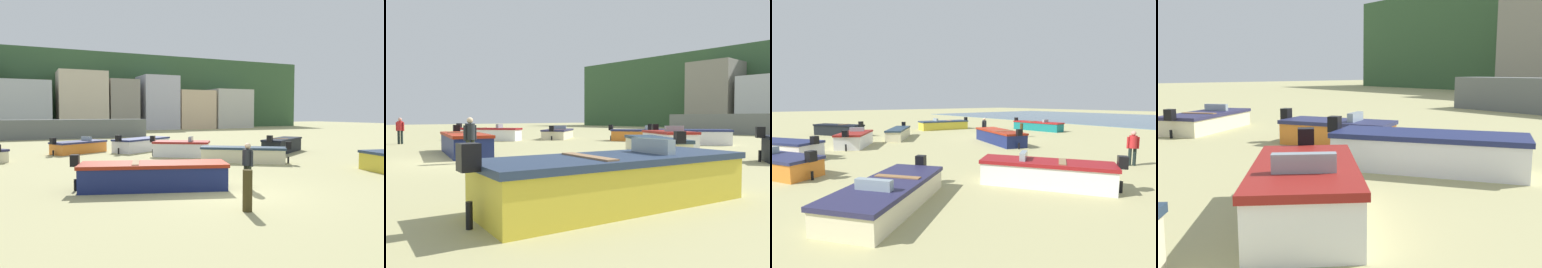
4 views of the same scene
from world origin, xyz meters
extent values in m
plane|color=tan|center=(0.00, 0.00, 0.00)|extent=(160.00, 160.00, 0.00)
cube|color=#365734|center=(0.00, 66.00, 6.33)|extent=(90.00, 32.00, 12.67)
cube|color=slate|center=(-1.73, 30.00, 0.99)|extent=(15.89, 2.40, 1.99)
cube|color=#B5BAC2|center=(-5.98, 46.54, 3.63)|extent=(6.82, 5.08, 7.26)
cube|color=beige|center=(1.84, 47.24, 4.45)|extent=(7.01, 6.49, 8.91)
cube|color=gray|center=(7.87, 46.97, 3.93)|extent=(4.53, 5.95, 7.86)
cube|color=#B8B8C9|center=(13.94, 47.46, 4.35)|extent=(5.78, 6.91, 8.69)
cube|color=beige|center=(20.25, 47.45, 3.24)|extent=(6.38, 6.90, 6.49)
cube|color=beige|center=(27.40, 47.43, 3.42)|extent=(7.18, 6.85, 6.83)
cube|color=black|center=(9.71, 9.32, 0.42)|extent=(4.42, 3.46, 0.84)
cube|color=black|center=(9.71, 9.32, 0.90)|extent=(4.55, 3.58, 0.12)
cube|color=black|center=(7.69, 8.03, 1.08)|extent=(0.41, 0.42, 0.40)
cylinder|color=black|center=(7.69, 8.03, 0.21)|extent=(0.14, 0.14, 0.42)
cube|color=olive|center=(9.24, 9.02, 0.95)|extent=(0.78, 1.04, 0.08)
cube|color=beige|center=(4.47, 6.09, 0.36)|extent=(4.27, 3.47, 0.72)
cube|color=#24364A|center=(4.47, 6.09, 0.78)|extent=(4.40, 3.59, 0.12)
cube|color=black|center=(6.43, 4.71, 0.96)|extent=(0.41, 0.42, 0.40)
cylinder|color=black|center=(6.43, 4.71, 0.18)|extent=(0.14, 0.14, 0.36)
cube|color=white|center=(2.54, 10.05, 0.41)|extent=(3.61, 3.07, 0.82)
cube|color=maroon|center=(2.54, 10.05, 0.88)|extent=(3.74, 3.19, 0.12)
cube|color=black|center=(0.99, 11.02, 1.06)|extent=(0.41, 0.42, 0.40)
cylinder|color=black|center=(0.99, 11.02, 0.21)|extent=(0.14, 0.14, 0.41)
cube|color=#8C9EA8|center=(3.03, 9.74, 1.08)|extent=(0.66, 0.89, 0.28)
cube|color=white|center=(1.30, 14.29, 0.39)|extent=(4.59, 3.79, 0.79)
cube|color=navy|center=(1.30, 14.29, 0.85)|extent=(4.72, 3.92, 0.12)
cube|color=black|center=(-0.72, 12.93, 1.03)|extent=(0.41, 0.42, 0.40)
cylinder|color=black|center=(-0.72, 12.93, 0.20)|extent=(0.14, 0.14, 0.39)
cube|color=navy|center=(-2.20, 1.43, 0.41)|extent=(5.24, 2.95, 0.81)
cube|color=maroon|center=(-2.20, 1.43, 0.87)|extent=(5.36, 3.06, 0.12)
cube|color=black|center=(-4.76, 2.25, 1.05)|extent=(0.36, 0.39, 0.40)
cylinder|color=black|center=(-4.76, 2.25, 0.20)|extent=(0.13, 0.13, 0.41)
cube|color=olive|center=(-2.80, 1.62, 0.92)|extent=(0.61, 1.28, 0.08)
cube|color=orange|center=(-2.97, 14.66, 0.34)|extent=(3.78, 2.98, 0.68)
cube|color=#262A50|center=(-2.97, 14.66, 0.74)|extent=(3.91, 3.10, 0.12)
cube|color=black|center=(-4.67, 13.72, 0.92)|extent=(0.40, 0.42, 0.40)
cylinder|color=black|center=(-4.67, 13.72, 0.17)|extent=(0.14, 0.14, 0.34)
cube|color=#8C9EA8|center=(-2.43, 14.96, 0.94)|extent=(0.60, 0.86, 0.28)
cylinder|color=#3D3419|center=(-0.85, -2.47, 0.57)|extent=(0.26, 0.26, 1.14)
cylinder|color=black|center=(0.89, 0.05, 0.41)|extent=(0.16, 0.16, 0.82)
cylinder|color=black|center=(0.86, 0.25, 0.41)|extent=(0.16, 0.16, 0.82)
cylinder|color=black|center=(0.87, 0.15, 1.11)|extent=(0.39, 0.39, 0.58)
cylinder|color=black|center=(0.91, -0.07, 1.07)|extent=(0.10, 0.10, 0.54)
cylinder|color=black|center=(0.84, 0.37, 1.07)|extent=(0.10, 0.10, 0.54)
sphere|color=tan|center=(0.87, 0.15, 1.51)|extent=(0.25, 0.25, 0.22)
camera|label=1|loc=(-6.35, -10.81, 2.68)|focal=34.45mm
camera|label=2|loc=(12.97, -5.94, 1.59)|focal=34.64mm
camera|label=3|loc=(-16.33, 15.41, 2.96)|focal=26.15mm
camera|label=4|loc=(8.18, 6.63, 2.39)|focal=39.96mm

